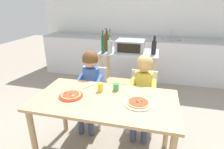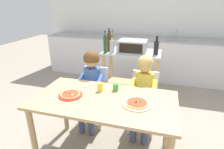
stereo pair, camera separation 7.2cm
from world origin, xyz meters
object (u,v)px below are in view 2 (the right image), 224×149
kitchen_island_cart (131,69)px  bottle_tall_green_wine (156,47)px  dining_table (104,108)px  pizza_plate_cream (137,103)px  dining_chair_left (94,91)px  drinking_cup_yellow (100,87)px  bottle_squat_spirits (113,41)px  dining_chair_right (144,97)px  drinking_cup_green (116,87)px  bottle_brown_beer (112,46)px  pizza_plate_red_rimmed (70,95)px  child_in_blue_striped_shirt (91,80)px  bottle_slim_sauce (105,44)px  bottle_clear_vinegar (109,42)px  bottle_dark_olive_oil (110,42)px  serving_spoon (89,86)px  child_in_yellow_shirt (143,87)px  toaster_oven (133,46)px

kitchen_island_cart → bottle_tall_green_wine: 0.58m
bottle_tall_green_wine → dining_table: size_ratio=0.20×
dining_table → pizza_plate_cream: 0.36m
dining_chair_left → drinking_cup_yellow: 0.63m
bottle_squat_spirits → bottle_tall_green_wine: (0.77, -0.29, -0.00)m
kitchen_island_cart → dining_chair_left: bearing=-118.9°
dining_chair_right → drinking_cup_green: bearing=-122.2°
dining_chair_left → dining_chair_right: size_ratio=1.00×
bottle_brown_beer → pizza_plate_cream: size_ratio=0.94×
dining_table → pizza_plate_red_rimmed: (-0.36, -0.03, 0.12)m
dining_chair_left → pizza_plate_cream: (0.70, -0.65, 0.29)m
child_in_blue_striped_shirt → bottle_slim_sauce: bearing=89.2°
bottle_slim_sauce → pizza_plate_red_rimmed: bottle_slim_sauce is taller
bottle_brown_beer → dining_chair_right: bearing=-41.4°
bottle_clear_vinegar → bottle_dark_olive_oil: 0.15m
serving_spoon → bottle_slim_sauce: bearing=95.9°
bottle_slim_sauce → dining_table: size_ratio=0.24×
bottle_slim_sauce → bottle_brown_beer: bottle_slim_sauce is taller
child_in_yellow_shirt → drinking_cup_yellow: 0.59m
pizza_plate_red_rimmed → drinking_cup_green: (0.42, 0.25, 0.03)m
bottle_dark_olive_oil → dining_chair_left: size_ratio=0.37×
toaster_oven → bottle_dark_olive_oil: size_ratio=1.47×
child_in_blue_striped_shirt → drinking_cup_green: child_in_blue_striped_shirt is taller
bottle_squat_spirits → bottle_slim_sauce: 0.43m
toaster_oven → bottle_brown_beer: 0.35m
dining_chair_right → child_in_yellow_shirt: bearing=-90.0°
bottle_brown_beer → serving_spoon: bottle_brown_beer is taller
child_in_yellow_shirt → dining_chair_left: bearing=171.9°
bottle_clear_vinegar → dining_chair_right: 1.10m
dining_chair_left → kitchen_island_cart: bearing=61.1°
dining_chair_left → child_in_yellow_shirt: bearing=-8.1°
bottle_clear_vinegar → bottle_brown_beer: size_ratio=1.38×
bottle_squat_spirits → bottle_dark_olive_oil: bearing=-98.8°
pizza_plate_cream → dining_chair_left: bearing=136.8°
bottle_dark_olive_oil → child_in_blue_striped_shirt: 0.97m
kitchen_island_cart → pizza_plate_red_rimmed: (-0.39, -1.38, 0.17)m
dining_table → bottle_tall_green_wine: bearing=71.6°
dining_table → drinking_cup_yellow: drinking_cup_yellow is taller
pizza_plate_red_rimmed → dining_chair_right: bearing=44.5°
bottle_clear_vinegar → drinking_cup_green: bottle_clear_vinegar is taller
bottle_squat_spirits → dining_chair_left: bearing=-90.5°
pizza_plate_red_rimmed → pizza_plate_cream: 0.70m
bottle_tall_green_wine → drinking_cup_green: bearing=-108.7°
dining_table → pizza_plate_cream: pizza_plate_cream is taller
bottle_tall_green_wine → serving_spoon: (-0.68, -1.04, -0.27)m
pizza_plate_red_rimmed → child_in_yellow_shirt: bearing=39.3°
bottle_brown_beer → drinking_cup_green: 1.03m
bottle_clear_vinegar → dining_chair_left: size_ratio=0.45×
bottle_clear_vinegar → serving_spoon: bottle_clear_vinegar is taller
toaster_oven → child_in_blue_striped_shirt: toaster_oven is taller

